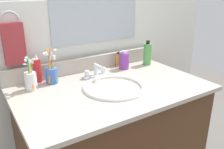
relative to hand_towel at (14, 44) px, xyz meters
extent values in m
cube|color=#B2A899|center=(0.41, -0.32, -0.23)|extent=(1.01, 0.63, 0.02)
cube|color=#B2A899|center=(0.41, -0.02, -0.17)|extent=(1.01, 0.02, 0.09)
cube|color=silver|center=(0.41, 0.04, -0.44)|extent=(2.11, 0.04, 1.30)
torus|color=silver|center=(0.00, 0.02, 0.12)|extent=(0.10, 0.01, 0.10)
cube|color=#A53338|center=(0.00, 0.00, 0.00)|extent=(0.11, 0.04, 0.22)
torus|color=white|center=(0.40, -0.34, -0.22)|extent=(0.33, 0.33, 0.02)
ellipsoid|color=white|center=(0.40, -0.34, -0.26)|extent=(0.28, 0.28, 0.11)
cylinder|color=#B2B5BA|center=(0.40, -0.34, -0.29)|extent=(0.04, 0.04, 0.01)
cube|color=silver|center=(0.40, -0.14, -0.21)|extent=(0.16, 0.05, 0.01)
cylinder|color=silver|center=(0.40, -0.14, -0.18)|extent=(0.02, 0.02, 0.06)
cylinder|color=silver|center=(0.40, -0.18, -0.15)|extent=(0.02, 0.09, 0.02)
cylinder|color=silver|center=(0.35, -0.14, -0.19)|extent=(0.03, 0.03, 0.04)
cylinder|color=silver|center=(0.46, -0.14, -0.19)|extent=(0.03, 0.03, 0.04)
cylinder|color=red|center=(0.09, -0.04, -0.15)|extent=(0.04, 0.04, 0.13)
cone|color=white|center=(0.09, -0.04, -0.07)|extent=(0.02, 0.02, 0.03)
cylinder|color=gold|center=(0.63, -0.04, -0.18)|extent=(0.04, 0.04, 0.08)
cylinder|color=black|center=(0.63, -0.04, -0.13)|extent=(0.02, 0.02, 0.01)
cylinder|color=#4C9E4C|center=(0.81, -0.13, -0.15)|extent=(0.05, 0.05, 0.14)
cylinder|color=black|center=(0.81, -0.13, -0.06)|extent=(0.02, 0.02, 0.02)
cylinder|color=#7A3899|center=(0.63, -0.11, -0.17)|extent=(0.06, 0.06, 0.11)
cylinder|color=white|center=(0.63, -0.11, -0.11)|extent=(0.03, 0.03, 0.01)
cylinder|color=#3F66B7|center=(0.15, -0.10, -0.18)|extent=(0.07, 0.07, 0.09)
cylinder|color=yellow|center=(0.16, -0.10, -0.12)|extent=(0.05, 0.01, 0.18)
cube|color=white|center=(0.19, -0.10, -0.04)|extent=(0.01, 0.02, 0.01)
cylinder|color=#B23FBF|center=(0.15, -0.09, -0.13)|extent=(0.02, 0.03, 0.17)
cube|color=white|center=(0.14, -0.07, -0.05)|extent=(0.01, 0.02, 0.01)
cylinder|color=orange|center=(0.15, -0.11, -0.12)|extent=(0.05, 0.05, 0.18)
cube|color=white|center=(0.13, -0.13, -0.05)|extent=(0.01, 0.02, 0.02)
cylinder|color=white|center=(0.15, -0.09, -0.13)|extent=(0.03, 0.05, 0.16)
cube|color=white|center=(0.13, -0.06, -0.06)|extent=(0.01, 0.02, 0.01)
cylinder|color=green|center=(0.16, -0.11, -0.13)|extent=(0.03, 0.05, 0.15)
cube|color=white|center=(0.17, -0.13, -0.08)|extent=(0.01, 0.02, 0.01)
cylinder|color=#D8333F|center=(0.16, -0.10, -0.13)|extent=(0.03, 0.01, 0.15)
cube|color=white|center=(0.17, -0.10, -0.07)|extent=(0.01, 0.02, 0.01)
cylinder|color=white|center=(0.03, -0.13, -0.17)|extent=(0.06, 0.06, 0.09)
cylinder|color=orange|center=(0.03, -0.14, -0.12)|extent=(0.01, 0.05, 0.17)
cube|color=white|center=(0.03, -0.16, -0.05)|extent=(0.01, 0.02, 0.01)
cylinder|color=#B23FBF|center=(0.04, -0.14, -0.13)|extent=(0.04, 0.04, 0.17)
cube|color=white|center=(0.06, -0.15, -0.05)|extent=(0.01, 0.02, 0.01)
cylinder|color=green|center=(0.03, -0.14, -0.12)|extent=(0.02, 0.02, 0.18)
cube|color=white|center=(0.02, -0.15, -0.04)|extent=(0.01, 0.02, 0.01)
cylinder|color=yellow|center=(0.04, -0.14, -0.13)|extent=(0.02, 0.03, 0.15)
cube|color=white|center=(0.05, -0.15, -0.07)|extent=(0.01, 0.02, 0.01)
cylinder|color=white|center=(0.03, -0.14, -0.13)|extent=(0.04, 0.04, 0.15)
cube|color=white|center=(0.01, -0.15, -0.07)|extent=(0.01, 0.02, 0.01)
cylinder|color=blue|center=(0.03, -0.12, -0.13)|extent=(0.02, 0.03, 0.15)
cube|color=white|center=(0.03, -0.11, -0.07)|extent=(0.01, 0.02, 0.01)
camera|label=1|loc=(-0.22, -1.30, 0.28)|focal=37.81mm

